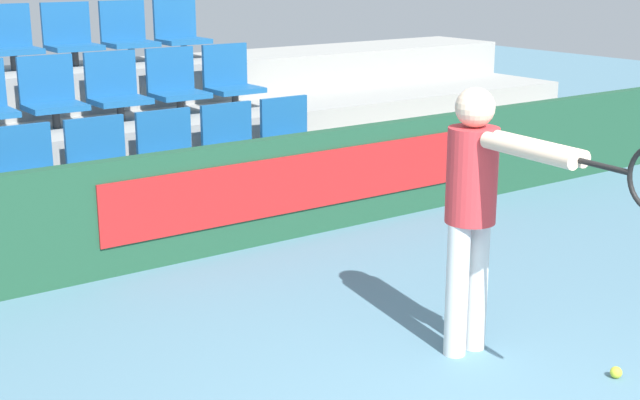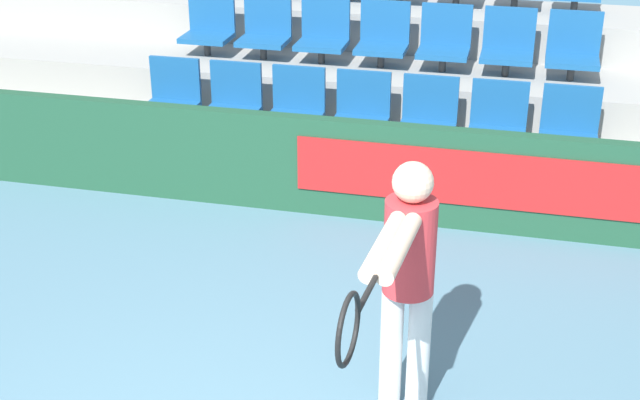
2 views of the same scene
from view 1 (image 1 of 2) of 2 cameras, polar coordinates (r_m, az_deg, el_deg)
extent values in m
cube|color=#1E4C33|center=(6.66, -11.26, -0.80)|extent=(12.30, 0.12, 0.85)
cube|color=red|center=(7.24, -1.27, 1.12)|extent=(3.45, 0.02, 0.47)
cube|color=#9E9E99|center=(7.27, -13.18, -1.44)|extent=(11.90, 1.06, 0.40)
cube|color=#9E9E99|center=(8.17, -16.15, 1.65)|extent=(11.90, 1.06, 0.80)
cube|color=#9E9E99|center=(9.12, -18.53, 4.11)|extent=(11.90, 1.06, 1.19)
cylinder|color=#333333|center=(7.05, -17.98, 0.04)|extent=(0.07, 0.07, 0.16)
cube|color=#195693|center=(7.02, -18.05, 0.86)|extent=(0.49, 0.41, 0.05)
cube|color=#195693|center=(7.15, -18.67, 2.94)|extent=(0.49, 0.04, 0.41)
cylinder|color=#333333|center=(7.24, -13.47, 0.77)|extent=(0.07, 0.07, 0.16)
cube|color=#195693|center=(7.22, -13.52, 1.57)|extent=(0.49, 0.41, 0.05)
cube|color=#195693|center=(7.34, -14.20, 3.59)|extent=(0.49, 0.04, 0.41)
cylinder|color=#333333|center=(7.48, -9.22, 1.46)|extent=(0.07, 0.07, 0.16)
cube|color=#195693|center=(7.45, -9.25, 2.23)|extent=(0.49, 0.41, 0.05)
cube|color=#195693|center=(7.57, -9.97, 4.18)|extent=(0.49, 0.04, 0.41)
cylinder|color=#333333|center=(7.76, -5.25, 2.09)|extent=(0.07, 0.07, 0.16)
cube|color=#195693|center=(7.73, -5.27, 2.84)|extent=(0.49, 0.41, 0.05)
cube|color=#195693|center=(7.85, -6.01, 4.71)|extent=(0.49, 0.04, 0.41)
cylinder|color=#333333|center=(8.07, -1.57, 2.66)|extent=(0.07, 0.07, 0.16)
cube|color=#195693|center=(8.05, -1.57, 3.39)|extent=(0.49, 0.41, 0.05)
cube|color=#195693|center=(8.16, -2.33, 5.18)|extent=(0.49, 0.04, 0.41)
cylinder|color=#333333|center=(8.13, -16.53, 4.99)|extent=(0.07, 0.07, 0.16)
cube|color=#195693|center=(8.11, -16.58, 5.71)|extent=(0.49, 0.41, 0.05)
cube|color=#195693|center=(8.26, -17.14, 7.44)|extent=(0.49, 0.04, 0.41)
cylinder|color=#333333|center=(8.34, -12.63, 5.50)|extent=(0.07, 0.07, 0.16)
cube|color=#195693|center=(8.33, -12.67, 6.21)|extent=(0.49, 0.41, 0.05)
cube|color=#195693|center=(8.47, -13.26, 7.89)|extent=(0.49, 0.04, 0.41)
cylinder|color=#333333|center=(8.59, -8.93, 5.96)|extent=(0.07, 0.07, 0.16)
cube|color=#195693|center=(8.58, -8.96, 6.65)|extent=(0.49, 0.41, 0.05)
cube|color=#195693|center=(8.71, -9.58, 8.27)|extent=(0.49, 0.04, 0.41)
cylinder|color=#333333|center=(8.88, -5.45, 6.37)|extent=(0.07, 0.07, 0.16)
cube|color=#195693|center=(8.86, -5.47, 7.03)|extent=(0.49, 0.41, 0.05)
cube|color=#195693|center=(8.99, -6.11, 8.61)|extent=(0.49, 0.04, 0.41)
cylinder|color=#333333|center=(9.07, -18.99, 8.34)|extent=(0.07, 0.07, 0.16)
cube|color=#195693|center=(9.06, -19.05, 9.00)|extent=(0.49, 0.41, 0.05)
cube|color=#195693|center=(9.22, -19.52, 10.49)|extent=(0.49, 0.04, 0.41)
cylinder|color=#333333|center=(9.26, -15.40, 8.75)|extent=(0.07, 0.07, 0.16)
cube|color=#195693|center=(9.25, -15.45, 9.39)|extent=(0.49, 0.41, 0.05)
cube|color=#195693|center=(9.41, -15.96, 10.85)|extent=(0.49, 0.04, 0.41)
cylinder|color=#333333|center=(9.49, -11.97, 9.10)|extent=(0.07, 0.07, 0.16)
cube|color=#195693|center=(9.48, -12.01, 9.73)|extent=(0.49, 0.41, 0.05)
cube|color=#195693|center=(9.63, -12.54, 11.15)|extent=(0.49, 0.04, 0.41)
cylinder|color=#333333|center=(9.75, -8.70, 9.41)|extent=(0.07, 0.07, 0.16)
cube|color=#195693|center=(9.74, -8.73, 10.02)|extent=(0.49, 0.41, 0.05)
cube|color=#195693|center=(9.89, -9.29, 11.41)|extent=(0.49, 0.04, 0.41)
cylinder|color=silver|center=(5.18, 8.75, -5.74)|extent=(0.13, 0.13, 0.79)
cylinder|color=silver|center=(5.28, 9.99, -5.37)|extent=(0.13, 0.13, 0.79)
cylinder|color=red|center=(5.04, 9.70, 1.56)|extent=(0.29, 0.29, 0.54)
sphere|color=beige|center=(4.96, 9.90, 5.85)|extent=(0.22, 0.22, 0.22)
cylinder|color=beige|center=(4.64, 13.15, 3.13)|extent=(0.13, 0.62, 0.09)
cylinder|color=beige|center=(4.69, 13.79, 3.24)|extent=(0.13, 0.62, 0.09)
cylinder|color=black|center=(4.36, 17.70, 2.06)|extent=(0.05, 0.30, 0.03)
sphere|color=#CCDB33|center=(5.24, 18.42, -10.42)|extent=(0.07, 0.07, 0.07)
camera|label=2|loc=(4.26, 70.22, 20.63)|focal=50.00mm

